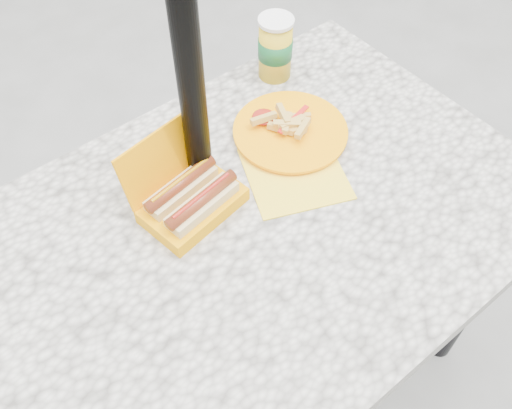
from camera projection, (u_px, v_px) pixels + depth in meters
ground at (251, 371)px, 1.71m from camera, size 60.00×60.00×0.00m
picnic_table at (249, 255)px, 1.21m from camera, size 1.20×0.80×0.75m
umbrella_pole at (185, 36)px, 0.92m from camera, size 0.05×0.05×2.20m
hotdog_box at (190, 198)px, 1.12m from camera, size 0.22×0.18×0.16m
fries_plate at (290, 134)px, 1.26m from camera, size 0.33×0.35×0.05m
soda_cup at (275, 48)px, 1.34m from camera, size 0.08×0.08×0.16m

